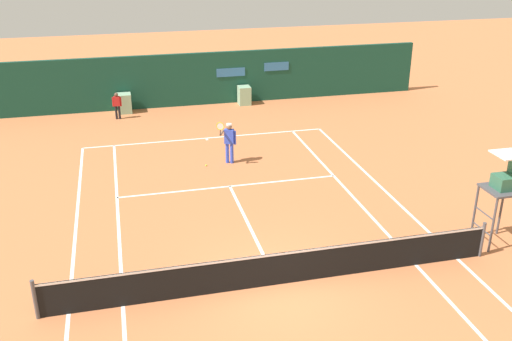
# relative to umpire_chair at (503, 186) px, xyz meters

# --- Properties ---
(ground_plane) EXTENTS (80.00, 80.00, 0.01)m
(ground_plane) POSITION_rel_umpire_chair_xyz_m (-6.84, -0.01, -1.86)
(ground_plane) COLOR #C67042
(tennis_net) EXTENTS (12.10, 0.10, 1.07)m
(tennis_net) POSITION_rel_umpire_chair_xyz_m (-6.84, -0.59, -1.35)
(tennis_net) COLOR #4C4C51
(tennis_net) RESTS_ON ground_plane
(sponsor_back_wall) EXTENTS (25.00, 1.02, 2.72)m
(sponsor_back_wall) POSITION_rel_umpire_chair_xyz_m (-6.86, 16.39, -0.55)
(sponsor_back_wall) COLOR #144233
(sponsor_back_wall) RESTS_ON ground_plane
(umpire_chair) EXTENTS (1.00, 1.00, 2.84)m
(umpire_chair) POSITION_rel_umpire_chair_xyz_m (0.00, 0.00, 0.00)
(umpire_chair) COLOR #47474C
(umpire_chair) RESTS_ON ground_plane
(player_on_baseline) EXTENTS (0.82, 0.66, 1.86)m
(player_on_baseline) POSITION_rel_umpire_chair_xyz_m (-6.41, 8.02, -0.87)
(player_on_baseline) COLOR blue
(player_on_baseline) RESTS_ON ground_plane
(ball_kid_centre_post) EXTENTS (0.44, 0.20, 1.31)m
(ball_kid_centre_post) POSITION_rel_umpire_chair_xyz_m (-10.56, 14.88, -1.11)
(ball_kid_centre_post) COLOR black
(ball_kid_centre_post) RESTS_ON ground_plane
(tennis_ball_by_sideline) EXTENTS (0.07, 0.07, 0.07)m
(tennis_ball_by_sideline) POSITION_rel_umpire_chair_xyz_m (-7.37, 7.91, -1.83)
(tennis_ball_by_sideline) COLOR #CCE033
(tennis_ball_by_sideline) RESTS_ON ground_plane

